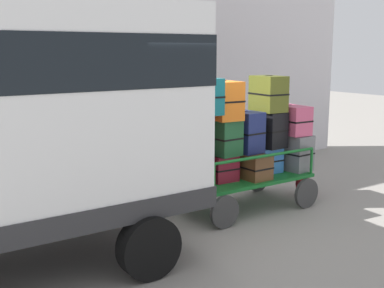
% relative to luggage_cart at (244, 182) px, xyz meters
% --- Properties ---
extents(ground_plane, '(40.00, 40.00, 0.00)m').
position_rel_luggage_cart_xyz_m(ground_plane, '(-1.15, -0.09, -0.41)').
color(ground_plane, gray).
extents(building_wall, '(12.00, 0.38, 5.00)m').
position_rel_luggage_cart_xyz_m(building_wall, '(-1.15, 2.63, 2.09)').
color(building_wall, silver).
rests_on(building_wall, ground).
extents(luggage_cart, '(2.08, 1.18, 0.52)m').
position_rel_luggage_cart_xyz_m(luggage_cart, '(0.00, 0.00, 0.00)').
color(luggage_cart, '#146023').
rests_on(luggage_cart, ground).
extents(cart_railing, '(1.95, 1.05, 0.42)m').
position_rel_luggage_cart_xyz_m(cart_railing, '(-0.00, -0.00, 0.45)').
color(cart_railing, '#146023').
rests_on(cart_railing, luggage_cart).
extents(suitcase_left_bottom, '(0.42, 0.49, 0.50)m').
position_rel_luggage_cart_xyz_m(suitcase_left_bottom, '(-0.92, 0.03, 0.36)').
color(suitcase_left_bottom, '#CC4C72').
rests_on(suitcase_left_bottom, luggage_cart).
extents(suitcase_left_middle, '(0.42, 0.32, 0.55)m').
position_rel_luggage_cart_xyz_m(suitcase_left_middle, '(-0.92, 0.03, 0.88)').
color(suitcase_left_middle, '#B21E1E').
rests_on(suitcase_left_middle, suitcase_left_bottom).
extents(suitcase_left_top, '(0.49, 1.00, 0.50)m').
position_rel_luggage_cart_xyz_m(suitcase_left_top, '(-0.92, 0.01, 1.40)').
color(suitcase_left_top, '#0F5960').
rests_on(suitcase_left_top, suitcase_left_middle).
extents(suitcase_midleft_bottom, '(0.42, 0.48, 0.39)m').
position_rel_luggage_cart_xyz_m(suitcase_midleft_bottom, '(-0.46, -0.00, 0.30)').
color(suitcase_midleft_bottom, maroon).
rests_on(suitcase_midleft_bottom, luggage_cart).
extents(suitcase_midleft_middle, '(0.42, 0.66, 0.52)m').
position_rel_luggage_cart_xyz_m(suitcase_midleft_middle, '(-0.46, 0.02, 0.76)').
color(suitcase_midleft_middle, '#194C28').
rests_on(suitcase_midleft_middle, suitcase_midleft_bottom).
extents(suitcase_midleft_top, '(0.44, 0.65, 0.56)m').
position_rel_luggage_cart_xyz_m(suitcase_midleft_top, '(-0.46, -0.02, 1.30)').
color(suitcase_midleft_top, orange).
rests_on(suitcase_midleft_top, suitcase_midleft_middle).
extents(suitcase_center_bottom, '(0.40, 0.91, 0.38)m').
position_rel_luggage_cart_xyz_m(suitcase_center_bottom, '(-0.00, -0.02, 0.29)').
color(suitcase_center_bottom, brown).
rests_on(suitcase_center_bottom, luggage_cart).
extents(suitcase_center_middle, '(0.42, 0.60, 0.62)m').
position_rel_luggage_cart_xyz_m(suitcase_center_middle, '(-0.00, 0.02, 0.80)').
color(suitcase_center_middle, navy).
rests_on(suitcase_center_middle, suitcase_center_bottom).
extents(suitcase_midright_bottom, '(0.41, 0.44, 0.41)m').
position_rel_luggage_cart_xyz_m(suitcase_midright_bottom, '(0.46, 0.00, 0.31)').
color(suitcase_midright_bottom, '#3372C6').
rests_on(suitcase_midright_bottom, luggage_cart).
extents(suitcase_midright_middle, '(0.43, 0.58, 0.56)m').
position_rel_luggage_cart_xyz_m(suitcase_midright_middle, '(0.46, -0.01, 0.79)').
color(suitcase_midright_middle, black).
rests_on(suitcase_midright_middle, suitcase_midright_bottom).
extents(suitcase_midright_top, '(0.41, 0.57, 0.56)m').
position_rel_luggage_cart_xyz_m(suitcase_midright_top, '(0.46, -0.01, 1.35)').
color(suitcase_midright_top, '#4C5119').
rests_on(suitcase_midright_top, suitcase_midright_middle).
extents(suitcase_right_bottom, '(0.46, 0.87, 0.58)m').
position_rel_luggage_cart_xyz_m(suitcase_right_bottom, '(0.92, -0.00, 0.39)').
color(suitcase_right_bottom, slate).
rests_on(suitcase_right_bottom, luggage_cart).
extents(suitcase_right_middle, '(0.42, 0.81, 0.47)m').
position_rel_luggage_cart_xyz_m(suitcase_right_middle, '(0.92, 0.00, 0.92)').
color(suitcase_right_middle, '#CC4C72').
rests_on(suitcase_right_middle, suitcase_right_bottom).
extents(backpack, '(0.27, 0.22, 0.44)m').
position_rel_luggage_cart_xyz_m(backpack, '(1.26, -0.06, -0.19)').
color(backpack, maroon).
rests_on(backpack, ground).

